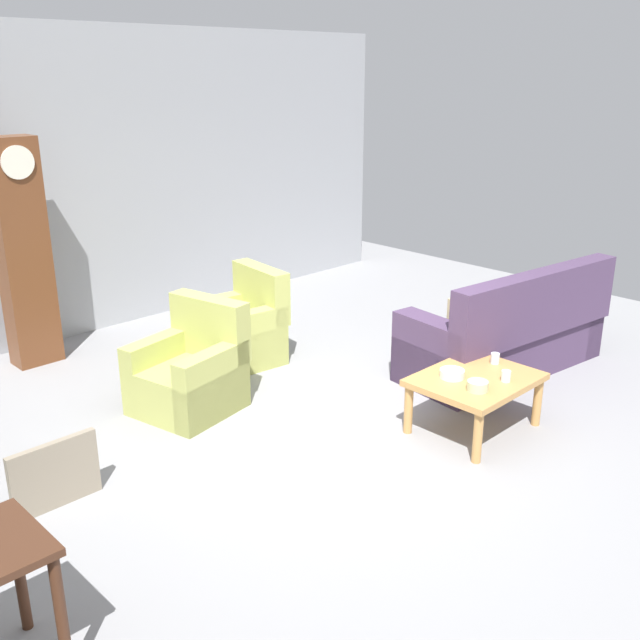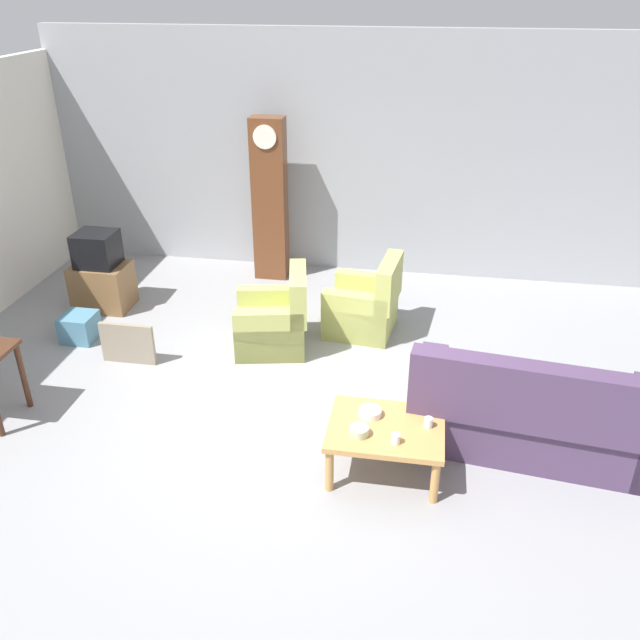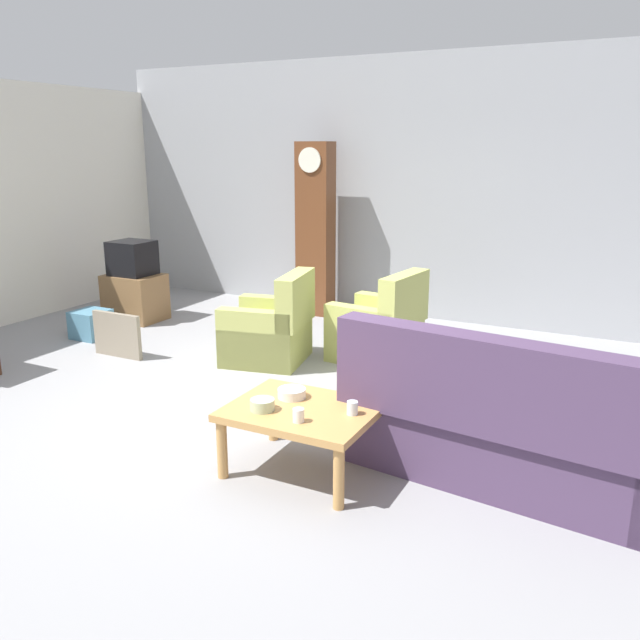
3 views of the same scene
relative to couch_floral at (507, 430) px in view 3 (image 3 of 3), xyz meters
name	(u,v)px [view 3 (image 3 of 3)]	position (x,y,z in m)	size (l,w,h in m)	color
ground_plane	(256,409)	(-2.10, 0.28, -0.36)	(10.40, 10.40, 0.00)	gray
garage_door_wall	(407,189)	(-2.10, 3.88, 1.24)	(8.40, 0.16, 3.20)	#9EA0A5
couch_floral	(507,430)	(0.00, 0.00, 0.00)	(2.19, 1.13, 1.04)	#4C3856
armchair_olive_near	(271,332)	(-2.64, 1.42, -0.05)	(0.93, 0.90, 0.92)	tan
armchair_olive_far	(379,330)	(-1.68, 1.98, -0.05)	(0.87, 0.85, 0.92)	#B4BA5E
coffee_table_wood	(302,417)	(-1.24, -0.48, 0.03)	(0.96, 0.76, 0.46)	tan
grandfather_clock	(315,230)	(-3.13, 3.36, 0.74)	(0.44, 0.30, 2.18)	brown
tv_stand_cabinet	(135,297)	(-5.00, 2.06, -0.07)	(0.68, 0.52, 0.58)	brown
tv_crt	(132,258)	(-5.00, 2.06, 0.43)	(0.48, 0.44, 0.42)	black
framed_picture_leaning	(117,335)	(-4.13, 0.82, -0.12)	(0.60, 0.05, 0.47)	gray
storage_box_blue	(91,324)	(-4.90, 1.21, -0.20)	(0.37, 0.37, 0.32)	teal
cup_white_porcelain	(298,415)	(-1.15, -0.69, 0.14)	(0.07, 0.07, 0.09)	white
cup_blue_rimmed	(352,408)	(-0.90, -0.43, 0.14)	(0.07, 0.07, 0.09)	silver
bowl_white_stacked	(292,393)	(-1.39, -0.35, 0.13)	(0.19, 0.19, 0.06)	white
bowl_shallow_green	(262,405)	(-1.45, -0.63, 0.14)	(0.16, 0.16, 0.08)	#B2C69E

